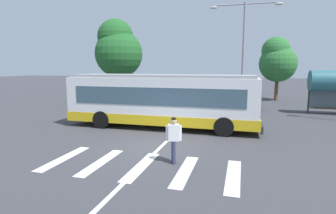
{
  "coord_description": "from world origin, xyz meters",
  "views": [
    {
      "loc": [
        3.55,
        -10.72,
        3.5
      ],
      "look_at": [
        -0.38,
        3.39,
        1.3
      ],
      "focal_mm": 28.7,
      "sensor_mm": 36.0,
      "label": 1
    }
  ],
  "objects": [
    {
      "name": "parked_car_charcoal",
      "position": [
        4.0,
        13.13,
        0.77
      ],
      "size": [
        1.88,
        4.5,
        1.35
      ],
      "color": "black",
      "rests_on": "ground_plane"
    },
    {
      "name": "city_transit_bus",
      "position": [
        -0.92,
        3.99,
        1.59
      ],
      "size": [
        10.99,
        2.65,
        3.06
      ],
      "color": "black",
      "rests_on": "ground_plane"
    },
    {
      "name": "ground_plane",
      "position": [
        0.0,
        0.0,
        0.0
      ],
      "size": [
        160.0,
        160.0,
        0.0
      ],
      "primitive_type": "plane",
      "color": "#3D3D42"
    },
    {
      "name": "twin_arm_street_lamp",
      "position": [
        3.51,
        11.22,
        5.24
      ],
      "size": [
        5.36,
        0.32,
        8.34
      ],
      "color": "#939399",
      "rests_on": "ground_plane"
    },
    {
      "name": "crosswalk_painted_stripes",
      "position": [
        0.19,
        -2.21,
        0.0
      ],
      "size": [
        6.83,
        2.91,
        0.01
      ],
      "color": "silver",
      "rests_on": "ground_plane"
    },
    {
      "name": "pedestrian_crossing_street",
      "position": [
        1.22,
        -1.56,
        0.97
      ],
      "size": [
        0.56,
        0.37,
        1.72
      ],
      "color": "#333856",
      "rests_on": "ground_plane"
    },
    {
      "name": "parked_car_blue",
      "position": [
        -1.44,
        12.62,
        0.77
      ],
      "size": [
        2.07,
        4.6,
        1.35
      ],
      "color": "black",
      "rests_on": "ground_plane"
    },
    {
      "name": "lane_center_line",
      "position": [
        0.18,
        2.0,
        0.0
      ],
      "size": [
        0.16,
        24.0,
        0.01
      ],
      "primitive_type": "cube",
      "color": "silver",
      "rests_on": "ground_plane"
    },
    {
      "name": "parked_car_red",
      "position": [
        1.22,
        12.81,
        0.77
      ],
      "size": [
        2.0,
        4.56,
        1.35
      ],
      "color": "black",
      "rests_on": "ground_plane"
    },
    {
      "name": "background_tree_left",
      "position": [
        -9.81,
        16.78,
        5.43
      ],
      "size": [
        5.19,
        5.19,
        8.67
      ],
      "color": "brown",
      "rests_on": "ground_plane"
    },
    {
      "name": "background_tree_right",
      "position": [
        6.89,
        19.24,
        4.2
      ],
      "size": [
        3.76,
        3.76,
        6.55
      ],
      "color": "brown",
      "rests_on": "ground_plane"
    }
  ]
}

